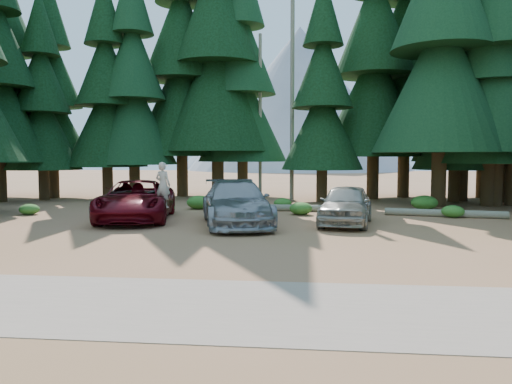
% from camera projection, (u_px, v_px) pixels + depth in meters
% --- Properties ---
extents(ground, '(160.00, 160.00, 0.00)m').
position_uv_depth(ground, '(249.00, 242.00, 14.90)').
color(ground, '#996B41').
rests_on(ground, ground).
extents(gravel_strip, '(26.00, 3.50, 0.01)m').
position_uv_depth(gravel_strip, '(204.00, 306.00, 8.45)').
color(gravel_strip, tan).
rests_on(gravel_strip, ground).
extents(forest_belt_north, '(36.00, 7.00, 22.00)m').
position_uv_depth(forest_belt_north, '(279.00, 199.00, 29.78)').
color(forest_belt_north, black).
rests_on(forest_belt_north, ground).
extents(snag_front, '(0.24, 0.24, 12.00)m').
position_uv_depth(snag_front, '(292.00, 97.00, 28.78)').
color(snag_front, '#736F5C').
rests_on(snag_front, ground).
extents(snag_back, '(0.20, 0.20, 10.00)m').
position_uv_depth(snag_back, '(260.00, 117.00, 30.55)').
color(snag_back, '#736F5C').
rests_on(snag_back, ground).
extents(mountain_peak, '(48.00, 50.00, 28.00)m').
position_uv_depth(mountain_peak, '(287.00, 107.00, 101.82)').
color(mountain_peak, gray).
rests_on(mountain_peak, ground).
extents(red_pickup, '(3.65, 6.15, 1.60)m').
position_uv_depth(red_pickup, '(136.00, 200.00, 19.85)').
color(red_pickup, '#620812').
rests_on(red_pickup, ground).
extents(silver_minivan_center, '(3.68, 6.11, 1.66)m').
position_uv_depth(silver_minivan_center, '(236.00, 203.00, 18.48)').
color(silver_minivan_center, '#9A9CA1').
rests_on(silver_minivan_center, ground).
extents(silver_minivan_right, '(2.49, 4.65, 1.50)m').
position_uv_depth(silver_minivan_right, '(346.00, 205.00, 18.65)').
color(silver_minivan_right, '#A9A496').
rests_on(silver_minivan_right, ground).
extents(frisbee_player, '(0.73, 0.60, 1.72)m').
position_uv_depth(frisbee_player, '(163.00, 185.00, 18.79)').
color(frisbee_player, beige).
rests_on(frisbee_player, ground).
extents(log_left, '(3.88, 0.97, 0.28)m').
position_uv_depth(log_left, '(264.00, 207.00, 23.92)').
color(log_left, '#736F5C').
rests_on(log_left, ground).
extents(log_mid, '(3.76, 0.48, 0.31)m').
position_uv_depth(log_mid, '(299.00, 208.00, 23.23)').
color(log_mid, '#736F5C').
rests_on(log_mid, ground).
extents(log_right, '(4.86, 1.33, 0.31)m').
position_uv_depth(log_right, '(445.00, 213.00, 21.05)').
color(log_right, '#736F5C').
rests_on(log_right, ground).
extents(shrub_far_left, '(1.14, 1.14, 0.63)m').
position_uv_depth(shrub_far_left, '(160.00, 206.00, 22.75)').
color(shrub_far_left, '#2E7122').
rests_on(shrub_far_left, ground).
extents(shrub_left, '(1.07, 1.07, 0.59)m').
position_uv_depth(shrub_left, '(163.00, 207.00, 22.16)').
color(shrub_left, '#2E7122').
rests_on(shrub_left, ground).
extents(shrub_center_left, '(1.20, 1.20, 0.66)m').
position_uv_depth(shrub_center_left, '(199.00, 202.00, 24.27)').
color(shrub_center_left, '#2E7122').
rests_on(shrub_center_left, ground).
extents(shrub_center_right, '(1.00, 1.00, 0.55)m').
position_uv_depth(shrub_center_right, '(301.00, 209.00, 21.84)').
color(shrub_center_right, '#2E7122').
rests_on(shrub_center_right, ground).
extents(shrub_right, '(0.89, 0.89, 0.49)m').
position_uv_depth(shrub_right, '(283.00, 203.00, 24.75)').
color(shrub_right, '#2E7122').
rests_on(shrub_right, ground).
extents(shrub_far_right, '(1.26, 1.26, 0.69)m').
position_uv_depth(shrub_far_right, '(424.00, 203.00, 23.94)').
color(shrub_far_right, '#2E7122').
rests_on(shrub_far_right, ground).
extents(shrub_edge_west, '(0.85, 0.85, 0.47)m').
position_uv_depth(shrub_edge_west, '(29.00, 209.00, 21.89)').
color(shrub_edge_west, '#2E7122').
rests_on(shrub_edge_west, ground).
extents(shrub_edge_east, '(0.93, 0.93, 0.51)m').
position_uv_depth(shrub_edge_east, '(453.00, 211.00, 20.86)').
color(shrub_edge_east, '#2E7122').
rests_on(shrub_edge_east, ground).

